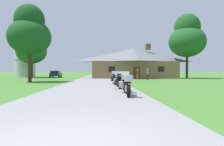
# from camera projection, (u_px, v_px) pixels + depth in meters

# --- Properties ---
(ground_plane) EXTENTS (500.00, 500.00, 0.00)m
(ground_plane) POSITION_uv_depth(u_px,v_px,m) (96.00, 83.00, 23.52)
(ground_plane) COLOR #42752D
(asphalt_driveway) EXTENTS (6.40, 80.00, 0.06)m
(asphalt_driveway) POSITION_uv_depth(u_px,v_px,m) (95.00, 83.00, 21.52)
(asphalt_driveway) COLOR gray
(asphalt_driveway) RESTS_ON ground
(motorcycle_yellow_nearest_to_camera) EXTENTS (0.66, 2.08, 1.30)m
(motorcycle_yellow_nearest_to_camera) POSITION_uv_depth(u_px,v_px,m) (128.00, 85.00, 10.52)
(motorcycle_yellow_nearest_to_camera) COLOR black
(motorcycle_yellow_nearest_to_camera) RESTS_ON asphalt_driveway
(motorcycle_orange_second_in_row) EXTENTS (0.77, 2.08, 1.30)m
(motorcycle_orange_second_in_row) POSITION_uv_depth(u_px,v_px,m) (125.00, 83.00, 12.67)
(motorcycle_orange_second_in_row) COLOR black
(motorcycle_orange_second_in_row) RESTS_ON asphalt_driveway
(motorcycle_blue_third_in_row) EXTENTS (0.81, 2.08, 1.30)m
(motorcycle_blue_third_in_row) POSITION_uv_depth(u_px,v_px,m) (120.00, 81.00, 15.07)
(motorcycle_blue_third_in_row) COLOR black
(motorcycle_blue_third_in_row) RESTS_ON asphalt_driveway
(motorcycle_black_fourth_in_row) EXTENTS (0.81, 2.08, 1.30)m
(motorcycle_black_fourth_in_row) POSITION_uv_depth(u_px,v_px,m) (117.00, 80.00, 17.30)
(motorcycle_black_fourth_in_row) COLOR black
(motorcycle_black_fourth_in_row) RESTS_ON asphalt_driveway
(motorcycle_green_fifth_in_row) EXTENTS (0.73, 2.08, 1.30)m
(motorcycle_green_fifth_in_row) POSITION_uv_depth(u_px,v_px,m) (114.00, 79.00, 19.85)
(motorcycle_green_fifth_in_row) COLOR black
(motorcycle_green_fifth_in_row) RESTS_ON asphalt_driveway
(motorcycle_white_farthest_in_row) EXTENTS (0.75, 2.08, 1.30)m
(motorcycle_white_farthest_in_row) POSITION_uv_depth(u_px,v_px,m) (114.00, 78.00, 22.03)
(motorcycle_white_farthest_in_row) COLOR black
(motorcycle_white_farthest_in_row) RESTS_ON asphalt_driveway
(stone_lodge) EXTENTS (16.25, 6.95, 6.50)m
(stone_lodge) POSITION_uv_depth(u_px,v_px,m) (134.00, 63.00, 37.58)
(stone_lodge) COLOR brown
(stone_lodge) RESTS_ON ground
(bystander_red_shirt_near_lodge) EXTENTS (0.45, 0.40, 1.69)m
(bystander_red_shirt_near_lodge) POSITION_uv_depth(u_px,v_px,m) (137.00, 74.00, 31.79)
(bystander_red_shirt_near_lodge) COLOR #75664C
(bystander_red_shirt_near_lodge) RESTS_ON ground
(bystander_olive_shirt_beside_signpost) EXTENTS (0.28, 0.54, 1.67)m
(bystander_olive_shirt_beside_signpost) POSITION_uv_depth(u_px,v_px,m) (138.00, 74.00, 32.61)
(bystander_olive_shirt_beside_signpost) COLOR #75664C
(bystander_olive_shirt_beside_signpost) RESTS_ON ground
(bystander_gray_shirt_by_tree) EXTENTS (0.28, 0.54, 1.67)m
(bystander_gray_shirt_by_tree) POSITION_uv_depth(u_px,v_px,m) (148.00, 74.00, 29.49)
(bystander_gray_shirt_by_tree) COLOR black
(bystander_gray_shirt_by_tree) RESTS_ON ground
(tree_right_of_lodge) EXTENTS (6.64, 6.64, 11.89)m
(tree_right_of_lodge) POSITION_uv_depth(u_px,v_px,m) (187.00, 37.00, 36.47)
(tree_right_of_lodge) COLOR #422D19
(tree_right_of_lodge) RESTS_ON ground
(tree_left_near) EXTENTS (5.20, 5.20, 9.60)m
(tree_left_near) POSITION_uv_depth(u_px,v_px,m) (30.00, 32.00, 24.48)
(tree_left_near) COLOR #422D19
(tree_left_near) RESTS_ON ground
(tree_left_far) EXTENTS (5.86, 5.86, 9.82)m
(tree_left_far) POSITION_uv_depth(u_px,v_px,m) (31.00, 48.00, 39.07)
(tree_left_far) COLOR #422D19
(tree_left_far) RESTS_ON ground
(metal_silo_distant) EXTENTS (4.50, 4.50, 8.72)m
(metal_silo_distant) POSITION_uv_depth(u_px,v_px,m) (25.00, 57.00, 44.19)
(metal_silo_distant) COLOR #B2B7BC
(metal_silo_distant) RESTS_ON ground
(parked_navy_suv_far_left) EXTENTS (2.13, 4.71, 1.40)m
(parked_navy_suv_far_left) POSITION_uv_depth(u_px,v_px,m) (56.00, 74.00, 40.71)
(parked_navy_suv_far_left) COLOR navy
(parked_navy_suv_far_left) RESTS_ON ground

